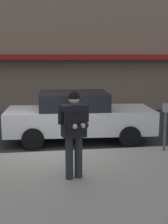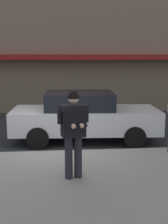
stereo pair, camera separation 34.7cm
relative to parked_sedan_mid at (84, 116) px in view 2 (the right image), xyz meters
name	(u,v)px [view 2 (the right image)]	position (x,y,z in m)	size (l,w,h in m)	color
ground_plane	(48,154)	(-1.12, -1.25, -0.79)	(80.00, 80.00, 0.00)	#2B2D30
sidewalk	(98,195)	(-0.12, -4.10, -0.72)	(32.00, 5.30, 0.14)	#99968E
curb_paint_line	(84,152)	(-0.12, -1.20, -0.79)	(28.00, 0.12, 0.01)	silver
parked_sedan_mid	(84,116)	(0.00, 0.00, 0.00)	(4.60, 2.12, 1.54)	silver
man_texting_on_phone	(73,125)	(-0.54, -3.40, 0.46)	(0.64, 0.63, 1.81)	#23232B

